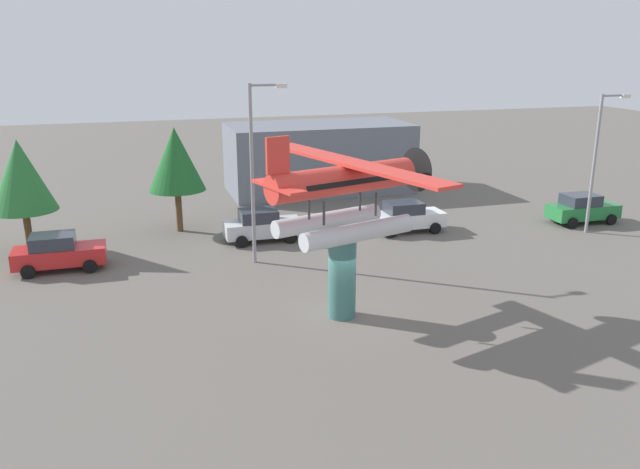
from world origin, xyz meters
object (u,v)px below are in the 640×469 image
(display_pedestal, at_px, (342,276))
(streetlight_secondary, at_px, (598,154))
(floatplane_monument, at_px, (346,192))
(car_mid_silver, at_px, (262,225))
(storefront_building, at_px, (319,158))
(car_near_red, at_px, (58,252))
(streetlight_primary, at_px, (256,163))
(tree_east, at_px, (176,159))
(car_distant_green, at_px, (582,209))
(car_far_white, at_px, (406,217))
(tree_west, at_px, (21,176))

(display_pedestal, distance_m, streetlight_secondary, 19.01)
(floatplane_monument, height_order, car_mid_silver, floatplane_monument)
(floatplane_monument, height_order, storefront_building, floatplane_monument)
(car_near_red, height_order, streetlight_primary, streetlight_primary)
(streetlight_primary, relative_size, tree_east, 1.45)
(display_pedestal, relative_size, car_distant_green, 0.80)
(tree_east, bearing_deg, floatplane_monument, -69.64)
(car_far_white, bearing_deg, display_pedestal, -125.58)
(car_far_white, distance_m, storefront_building, 11.96)
(car_distant_green, relative_size, streetlight_secondary, 0.54)
(floatplane_monument, xyz_separation_m, storefront_building, (5.48, 21.96, -2.62))
(streetlight_secondary, distance_m, storefront_building, 19.06)
(display_pedestal, distance_m, tree_west, 17.96)
(storefront_building, distance_m, tree_east, 13.41)
(storefront_building, relative_size, tree_west, 2.20)
(car_mid_silver, relative_size, streetlight_primary, 0.48)
(streetlight_secondary, xyz_separation_m, storefront_building, (-11.77, 14.84, -2.10))
(car_distant_green, xyz_separation_m, tree_east, (-23.33, 5.17, 3.28))
(car_near_red, xyz_separation_m, car_distant_green, (29.44, -0.11, 0.00))
(display_pedestal, bearing_deg, floatplane_monument, 17.01)
(floatplane_monument, bearing_deg, display_pedestal, 180.00)
(tree_west, xyz_separation_m, tree_east, (7.77, 1.82, 0.12))
(display_pedestal, relative_size, storefront_building, 0.26)
(floatplane_monument, relative_size, car_distant_green, 2.44)
(display_pedestal, height_order, streetlight_secondary, streetlight_secondary)
(floatplane_monument, xyz_separation_m, streetlight_primary, (-1.99, 7.40, -0.06))
(car_distant_green, relative_size, tree_west, 0.71)
(storefront_building, bearing_deg, tree_east, -143.64)
(car_near_red, relative_size, streetlight_secondary, 0.54)
(floatplane_monument, relative_size, car_near_red, 2.44)
(car_mid_silver, distance_m, tree_west, 12.42)
(car_distant_green, relative_size, storefront_building, 0.32)
(display_pedestal, distance_m, car_near_red, 14.43)
(streetlight_primary, relative_size, streetlight_secondary, 1.11)
(car_distant_green, bearing_deg, storefront_building, 134.04)
(floatplane_monument, distance_m, storefront_building, 22.79)
(streetlight_secondary, relative_size, storefront_building, 0.60)
(car_mid_silver, xyz_separation_m, tree_east, (-4.15, 3.24, 3.28))
(display_pedestal, bearing_deg, car_far_white, 54.42)
(car_near_red, height_order, streetlight_secondary, streetlight_secondary)
(floatplane_monument, bearing_deg, car_distant_green, 9.19)
(car_mid_silver, bearing_deg, car_near_red, -169.90)
(storefront_building, bearing_deg, car_distant_green, -45.96)
(floatplane_monument, xyz_separation_m, tree_west, (-13.00, 12.26, -1.00))
(car_near_red, height_order, storefront_building, storefront_building)
(car_near_red, bearing_deg, display_pedestal, -38.93)
(car_near_red, distance_m, tree_west, 4.82)
(car_near_red, bearing_deg, streetlight_primary, -9.78)
(display_pedestal, distance_m, car_mid_silver, 10.95)
(display_pedestal, bearing_deg, tree_west, 136.31)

